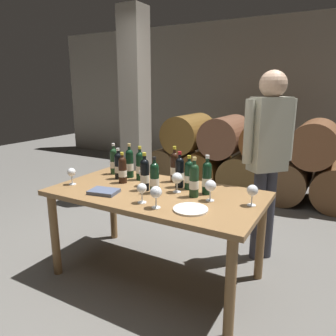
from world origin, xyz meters
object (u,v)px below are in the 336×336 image
at_px(wine_bottle_1, 118,165).
at_px(wine_bottle_9, 123,170).
at_px(wine_bottle_5, 207,177).
at_px(wine_glass_4, 211,186).
at_px(wine_bottle_3, 145,174).
at_px(wine_bottle_6, 189,175).
at_px(wine_bottle_0, 175,167).
at_px(wine_bottle_4, 130,163).
at_px(wine_glass_5, 143,174).
at_px(wine_glass_6, 156,193).
at_px(wine_bottle_2, 114,161).
at_px(wine_bottle_8, 194,180).
at_px(wine_bottle_10, 154,178).
at_px(dining_table, 156,202).
at_px(sommelier_presenting, 268,149).
at_px(wine_glass_3, 72,173).
at_px(wine_bottle_7, 140,165).
at_px(serving_plate, 191,209).
at_px(wine_glass_1, 142,189).
at_px(wine_glass_2, 252,191).
at_px(wine_bottle_11, 180,172).
at_px(wine_glass_0, 177,179).
at_px(tasting_notebook, 104,192).

bearing_deg(wine_bottle_1, wine_bottle_9, -37.89).
relative_size(wine_bottle_5, wine_glass_4, 1.97).
xyz_separation_m(wine_bottle_3, wine_bottle_6, (0.30, 0.20, -0.01)).
distance_m(wine_bottle_0, wine_bottle_4, 0.44).
bearing_deg(wine_bottle_3, wine_glass_5, 129.12).
relative_size(wine_bottle_1, wine_bottle_5, 0.91).
bearing_deg(wine_glass_6, wine_bottle_9, 146.56).
height_order(wine_bottle_2, wine_bottle_6, wine_bottle_2).
height_order(wine_bottle_8, wine_bottle_10, wine_bottle_8).
relative_size(wine_bottle_0, wine_bottle_8, 1.02).
distance_m(dining_table, wine_bottle_1, 0.56).
relative_size(wine_bottle_10, sommelier_presenting, 0.17).
xyz_separation_m(wine_bottle_6, wine_glass_3, (-0.93, -0.37, -0.02)).
relative_size(wine_bottle_7, serving_plate, 1.28).
bearing_deg(wine_bottle_9, wine_bottle_8, -2.78).
relative_size(wine_glass_1, wine_glass_5, 0.97).
distance_m(wine_bottle_9, serving_plate, 0.86).
bearing_deg(dining_table, wine_bottle_7, 143.82).
relative_size(wine_bottle_6, wine_glass_2, 1.85).
xyz_separation_m(dining_table, wine_bottle_11, (0.11, 0.20, 0.22)).
bearing_deg(wine_glass_0, wine_bottle_5, 19.00).
bearing_deg(wine_glass_5, wine_glass_2, -0.91).
distance_m(wine_bottle_8, wine_bottle_9, 0.70).
xyz_separation_m(wine_glass_5, sommelier_presenting, (0.87, 0.67, 0.18)).
height_order(wine_glass_1, sommelier_presenting, sommelier_presenting).
relative_size(wine_bottle_1, wine_glass_5, 1.88).
xyz_separation_m(wine_bottle_6, wine_glass_6, (-0.01, -0.49, -0.01)).
height_order(wine_bottle_9, serving_plate, wine_bottle_9).
distance_m(wine_bottle_3, wine_bottle_4, 0.42).
bearing_deg(wine_glass_5, wine_bottle_11, 23.60).
bearing_deg(wine_bottle_6, wine_glass_0, -110.65).
bearing_deg(wine_glass_2, wine_bottle_6, 167.26).
bearing_deg(wine_bottle_11, wine_glass_3, -155.28).
distance_m(dining_table, wine_bottle_2, 0.72).
relative_size(dining_table, serving_plate, 7.08).
height_order(wine_bottle_4, tasting_notebook, wine_bottle_4).
bearing_deg(wine_bottle_8, wine_bottle_3, -173.44).
bearing_deg(dining_table, wine_bottle_11, 60.58).
bearing_deg(wine_glass_4, wine_glass_5, 174.06).
distance_m(wine_bottle_4, wine_bottle_5, 0.81).
bearing_deg(wine_bottle_2, wine_bottle_8, -13.60).
bearing_deg(wine_glass_1, wine_bottle_7, 125.26).
xyz_separation_m(wine_bottle_11, wine_glass_5, (-0.28, -0.12, -0.02)).
xyz_separation_m(wine_glass_6, serving_plate, (0.23, 0.08, -0.10)).
bearing_deg(wine_bottle_8, wine_glass_1, -132.05).
height_order(wine_bottle_2, wine_glass_3, wine_bottle_2).
distance_m(wine_bottle_8, wine_glass_2, 0.44).
bearing_deg(wine_bottle_5, wine_bottle_0, 154.83).
relative_size(wine_bottle_6, wine_glass_3, 1.93).
bearing_deg(wine_bottle_3, serving_plate, -22.86).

